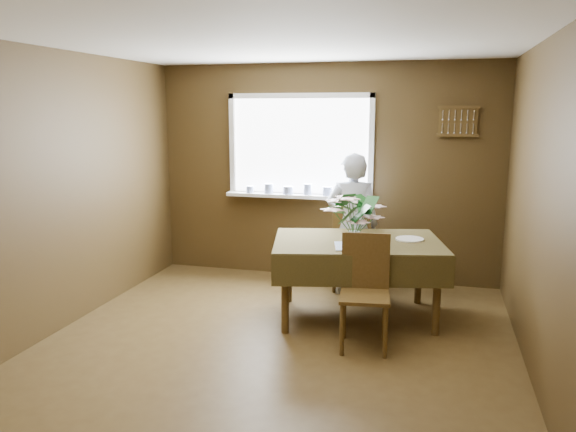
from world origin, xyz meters
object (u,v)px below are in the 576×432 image
(seated_woman, at_px, (352,224))
(dining_table, at_px, (358,250))
(flower_bouquet, at_px, (354,213))
(chair_far, at_px, (351,244))
(chair_near, at_px, (365,286))

(seated_woman, bearing_deg, dining_table, 95.66)
(flower_bouquet, bearing_deg, dining_table, 87.38)
(dining_table, distance_m, chair_far, 0.83)
(chair_far, relative_size, flower_bouquet, 1.80)
(chair_near, distance_m, flower_bouquet, 0.70)
(flower_bouquet, bearing_deg, chair_far, 99.91)
(chair_near, height_order, flower_bouquet, flower_bouquet)
(dining_table, xyz_separation_m, seated_woman, (-0.16, 0.70, 0.10))
(chair_near, xyz_separation_m, flower_bouquet, (-0.16, 0.42, 0.54))
(dining_table, relative_size, chair_near, 1.86)
(chair_far, distance_m, chair_near, 1.46)
(dining_table, relative_size, flower_bouquet, 3.29)
(seated_woman, bearing_deg, chair_far, -81.08)
(dining_table, height_order, chair_near, chair_near)
(chair_far, distance_m, seated_woman, 0.26)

